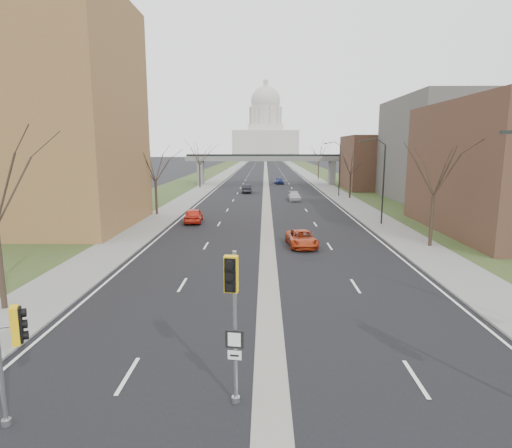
{
  "coord_description": "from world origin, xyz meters",
  "views": [
    {
      "loc": [
        -0.22,
        -11.67,
        7.88
      ],
      "look_at": [
        -0.69,
        10.57,
        3.88
      ],
      "focal_mm": 30.0,
      "sensor_mm": 36.0,
      "label": 1
    }
  ],
  "objects_px": {
    "car_left_far": "(247,189)",
    "car_right_near": "(302,239)",
    "car_right_mid": "(294,196)",
    "car_right_far": "(279,180)",
    "signal_pole_median": "(233,302)",
    "signal_pole_left": "(1,319)",
    "car_left_near": "(194,215)"
  },
  "relations": [
    {
      "from": "car_left_far",
      "to": "car_right_near",
      "type": "bearing_deg",
      "value": 99.46
    },
    {
      "from": "car_right_mid",
      "to": "car_right_far",
      "type": "distance_m",
      "value": 29.75
    },
    {
      "from": "car_left_far",
      "to": "signal_pole_median",
      "type": "bearing_deg",
      "value": 93.04
    },
    {
      "from": "signal_pole_left",
      "to": "signal_pole_median",
      "type": "bearing_deg",
      "value": -13.67
    },
    {
      "from": "signal_pole_left",
      "to": "car_right_far",
      "type": "distance_m",
      "value": 83.44
    },
    {
      "from": "signal_pole_median",
      "to": "car_right_mid",
      "type": "relative_size",
      "value": 1.11
    },
    {
      "from": "car_left_near",
      "to": "signal_pole_median",
      "type": "bearing_deg",
      "value": 96.67
    },
    {
      "from": "car_left_far",
      "to": "car_right_near",
      "type": "height_order",
      "value": "car_left_far"
    },
    {
      "from": "signal_pole_left",
      "to": "car_left_far",
      "type": "bearing_deg",
      "value": 62.73
    },
    {
      "from": "car_left_far",
      "to": "car_right_mid",
      "type": "xyz_separation_m",
      "value": [
        7.55,
        -10.98,
        -0.08
      ]
    },
    {
      "from": "car_left_near",
      "to": "car_right_mid",
      "type": "distance_m",
      "value": 22.68
    },
    {
      "from": "car_left_far",
      "to": "car_right_mid",
      "type": "height_order",
      "value": "car_left_far"
    },
    {
      "from": "car_right_far",
      "to": "signal_pole_median",
      "type": "bearing_deg",
      "value": -97.42
    },
    {
      "from": "car_left_near",
      "to": "car_right_near",
      "type": "xyz_separation_m",
      "value": [
        10.54,
        -10.94,
        -0.13
      ]
    },
    {
      "from": "car_right_far",
      "to": "car_left_near",
      "type": "bearing_deg",
      "value": -106.89
    },
    {
      "from": "car_right_far",
      "to": "car_right_near",
      "type": "bearing_deg",
      "value": -94.72
    },
    {
      "from": "signal_pole_left",
      "to": "car_left_near",
      "type": "distance_m",
      "value": 33.9
    },
    {
      "from": "car_right_mid",
      "to": "car_right_far",
      "type": "relative_size",
      "value": 1.02
    },
    {
      "from": "signal_pole_median",
      "to": "car_right_near",
      "type": "relative_size",
      "value": 1.05
    },
    {
      "from": "car_left_far",
      "to": "car_right_near",
      "type": "distance_m",
      "value": 41.61
    },
    {
      "from": "signal_pole_median",
      "to": "car_left_near",
      "type": "xyz_separation_m",
      "value": [
        -6.65,
        32.71,
        -2.62
      ]
    },
    {
      "from": "car_right_mid",
      "to": "car_right_far",
      "type": "height_order",
      "value": "car_right_far"
    },
    {
      "from": "signal_pole_left",
      "to": "car_right_near",
      "type": "height_order",
      "value": "signal_pole_left"
    },
    {
      "from": "car_left_near",
      "to": "car_right_mid",
      "type": "relative_size",
      "value": 1.04
    },
    {
      "from": "signal_pole_median",
      "to": "signal_pole_left",
      "type": "bearing_deg",
      "value": -161.93
    },
    {
      "from": "car_right_near",
      "to": "car_right_mid",
      "type": "distance_m",
      "value": 30.21
    },
    {
      "from": "signal_pole_left",
      "to": "car_left_far",
      "type": "xyz_separation_m",
      "value": [
        4.04,
        64.03,
        -2.55
      ]
    },
    {
      "from": "signal_pole_left",
      "to": "car_right_mid",
      "type": "height_order",
      "value": "signal_pole_left"
    },
    {
      "from": "signal_pole_left",
      "to": "car_left_far",
      "type": "distance_m",
      "value": 64.21
    },
    {
      "from": "car_right_near",
      "to": "signal_pole_median",
      "type": "bearing_deg",
      "value": -104.77
    },
    {
      "from": "signal_pole_left",
      "to": "car_right_far",
      "type": "xyz_separation_m",
      "value": [
        10.23,
        82.77,
        -2.53
      ]
    },
    {
      "from": "signal_pole_median",
      "to": "car_left_far",
      "type": "distance_m",
      "value": 63.02
    }
  ]
}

